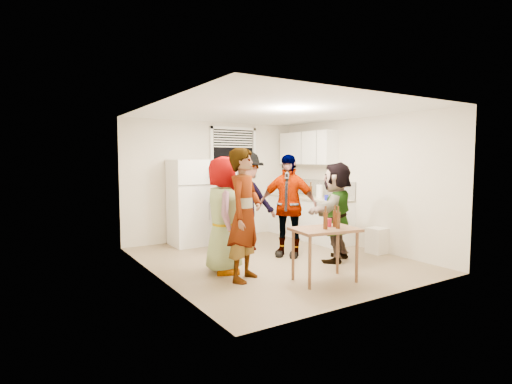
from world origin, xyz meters
TOP-DOWN VIEW (x-y plane):
  - room at (0.00, 0.00)m, footprint 4.00×4.50m
  - window at (0.45, 2.21)m, footprint 1.12×0.10m
  - refrigerator at (-0.75, 1.88)m, footprint 0.70×0.70m
  - counter_lower at (1.70, 1.15)m, footprint 0.60×2.20m
  - countertop at (1.70, 1.15)m, footprint 0.64×2.22m
  - backsplash at (1.99, 1.15)m, footprint 0.03×2.20m
  - upper_cabinets at (1.83, 1.35)m, footprint 0.34×1.60m
  - kettle at (1.65, 1.56)m, footprint 0.29×0.26m
  - paper_towel at (1.68, 0.77)m, footprint 0.13×0.13m
  - wine_bottle at (1.75, 2.05)m, footprint 0.08×0.08m
  - beer_bottle_counter at (1.60, 0.95)m, footprint 0.06×0.06m
  - blue_cup at (1.51, 0.36)m, footprint 0.08×0.08m
  - picture_frame at (1.92, 1.46)m, footprint 0.02×0.18m
  - trash_bin at (1.87, -0.61)m, footprint 0.32×0.32m
  - serving_table at (-0.08, -1.37)m, footprint 0.97×0.72m
  - beer_bottle_table at (-0.13, -1.43)m, footprint 0.06×0.06m
  - red_cup at (0.05, -1.30)m, footprint 0.09×0.09m
  - guest_grey at (-1.06, -0.21)m, footprint 1.95×1.51m
  - guest_stripe at (-0.99, -0.72)m, footprint 1.63×1.92m
  - guest_back_left at (-0.37, 0.80)m, footprint 1.30×1.68m
  - guest_back_right at (-0.04, 0.86)m, footprint 1.35×1.95m
  - guest_black at (0.36, 0.09)m, footprint 2.06×1.93m
  - guest_orange at (0.87, -0.60)m, footprint 2.16×2.21m

SIDE VIEW (x-z plane):
  - room at x=0.00m, z-range -1.25..1.25m
  - serving_table at x=-0.08m, z-range -0.38..0.38m
  - guest_grey at x=-1.06m, z-range -0.28..0.28m
  - guest_stripe at x=-0.99m, z-range -0.22..0.22m
  - guest_back_left at x=-0.37m, z-range -0.29..0.29m
  - guest_back_right at x=-0.04m, z-range -0.34..0.34m
  - guest_black at x=0.36m, z-range -0.22..0.22m
  - guest_orange at x=0.87m, z-range -0.25..0.25m
  - trash_bin at x=1.87m, z-range 0.02..0.48m
  - counter_lower at x=1.70m, z-range 0.00..0.86m
  - beer_bottle_table at x=-0.13m, z-range 0.63..0.87m
  - red_cup at x=0.05m, z-range 0.70..0.81m
  - refrigerator at x=-0.75m, z-range 0.00..1.70m
  - countertop at x=1.70m, z-range 0.86..0.90m
  - kettle at x=1.65m, z-range 0.79..1.01m
  - wine_bottle at x=1.75m, z-range 0.74..1.06m
  - paper_towel at x=1.68m, z-range 0.76..1.04m
  - beer_bottle_counter at x=1.60m, z-range 0.78..1.02m
  - blue_cup at x=1.51m, z-range 0.85..0.95m
  - picture_frame at x=1.92m, z-range 0.90..1.05m
  - backsplash at x=1.99m, z-range 0.90..1.26m
  - window at x=0.45m, z-range 1.32..2.38m
  - upper_cabinets at x=1.83m, z-range 1.60..2.30m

